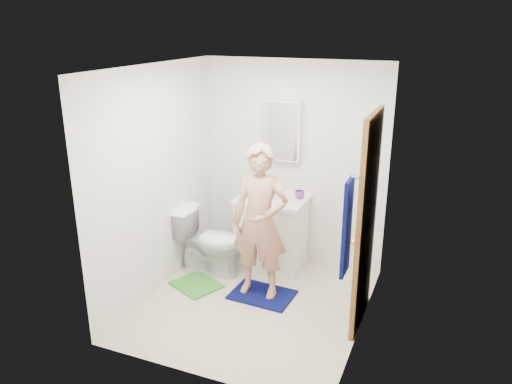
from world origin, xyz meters
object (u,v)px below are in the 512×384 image
at_px(toilet, 210,241).
at_px(man, 260,222).
at_px(towel, 347,228).
at_px(medicine_cabinet, 280,130).
at_px(toothbrush_cup, 299,194).
at_px(soap_dispenser, 253,188).
at_px(vanity_cabinet, 272,233).

height_order(toilet, man, man).
height_order(towel, man, man).
relative_size(towel, man, 0.49).
relative_size(medicine_cabinet, toothbrush_cup, 6.15).
distance_m(towel, soap_dispenser, 2.04).
relative_size(towel, toothbrush_cup, 7.03).
distance_m(soap_dispenser, man, 0.78).
relative_size(medicine_cabinet, soap_dispenser, 3.37).
xyz_separation_m(towel, soap_dispenser, (-1.40, 1.45, -0.30)).
height_order(medicine_cabinet, toilet, medicine_cabinet).
bearing_deg(man, vanity_cabinet, 98.42).
distance_m(vanity_cabinet, toilet, 0.74).
bearing_deg(man, medicine_cabinet, 95.89).
xyz_separation_m(vanity_cabinet, soap_dispenser, (-0.22, -0.03, 0.55)).
distance_m(towel, man, 1.36).
bearing_deg(vanity_cabinet, toilet, -142.54).
height_order(towel, soap_dispenser, towel).
relative_size(towel, toilet, 1.03).
height_order(vanity_cabinet, towel, towel).
distance_m(medicine_cabinet, toothbrush_cup, 0.77).
distance_m(toilet, soap_dispenser, 0.79).
distance_m(toilet, man, 0.89).
bearing_deg(towel, toilet, 149.68).
xyz_separation_m(toilet, toothbrush_cup, (0.88, 0.55, 0.50)).
distance_m(medicine_cabinet, toilet, 1.51).
distance_m(towel, toilet, 2.22).
bearing_deg(man, soap_dispenser, 115.50).
height_order(soap_dispenser, man, man).
relative_size(medicine_cabinet, man, 0.43).
bearing_deg(toothbrush_cup, towel, -60.88).
xyz_separation_m(towel, toilet, (-1.77, 1.03, -0.86)).
height_order(vanity_cabinet, soap_dispenser, soap_dispenser).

